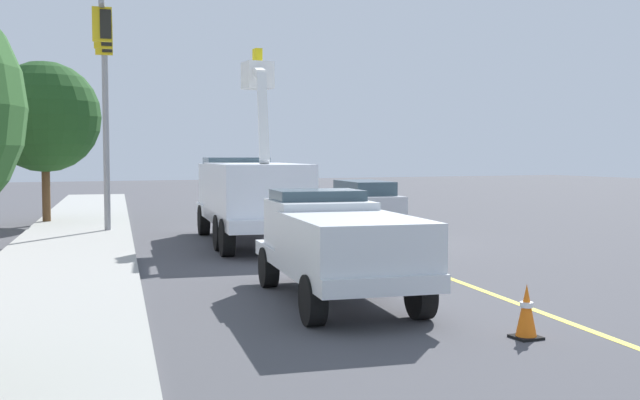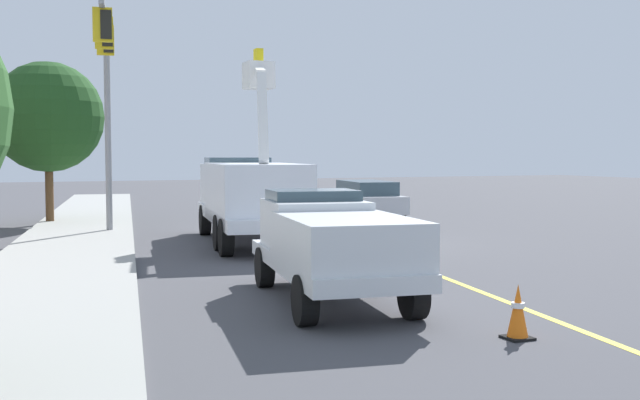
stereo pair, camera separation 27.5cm
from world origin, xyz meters
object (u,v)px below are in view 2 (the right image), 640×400
at_px(utility_bucket_truck, 249,192).
at_px(traffic_signal_mast, 106,72).
at_px(passing_minivan, 367,198).
at_px(traffic_cone_leading, 518,312).
at_px(traffic_cone_mid_front, 289,221).
at_px(service_pickup_truck, 331,243).

xyz_separation_m(utility_bucket_truck, traffic_signal_mast, (3.10, 3.93, 3.91)).
distance_m(passing_minivan, traffic_cone_leading, 19.98).
bearing_deg(traffic_cone_mid_front, traffic_cone_leading, 171.25).
distance_m(traffic_cone_mid_front, traffic_signal_mast, 8.27).
xyz_separation_m(traffic_cone_mid_front, traffic_signal_mast, (-0.02, 6.45, 5.17)).
xyz_separation_m(service_pickup_truck, traffic_signal_mast, (12.79, 2.47, 4.39)).
bearing_deg(traffic_cone_leading, traffic_cone_mid_front, -8.75).
relative_size(utility_bucket_truck, passing_minivan, 1.69).
relative_size(service_pickup_truck, traffic_cone_leading, 6.98).
xyz_separation_m(traffic_cone_leading, traffic_signal_mast, (16.53, 3.90, 5.10)).
bearing_deg(traffic_cone_leading, traffic_signal_mast, 13.28).
height_order(service_pickup_truck, traffic_cone_leading, service_pickup_truck).
bearing_deg(traffic_cone_leading, passing_minivan, -20.06).
bearing_deg(traffic_cone_leading, utility_bucket_truck, -0.13).
distance_m(passing_minivan, traffic_cone_mid_front, 4.87).
height_order(passing_minivan, traffic_cone_leading, passing_minivan).
relative_size(service_pickup_truck, passing_minivan, 1.16).
height_order(service_pickup_truck, traffic_signal_mast, traffic_signal_mast).
bearing_deg(service_pickup_truck, traffic_signal_mast, 10.94).
distance_m(traffic_cone_leading, traffic_signal_mast, 17.74).
bearing_deg(traffic_cone_mid_front, utility_bucket_truck, 141.10).
bearing_deg(traffic_cone_mid_front, traffic_signal_mast, 90.21).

